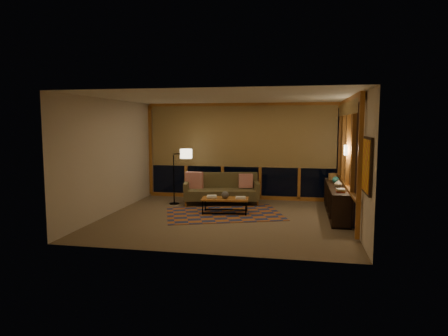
% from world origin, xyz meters
% --- Properties ---
extents(floor, '(5.50, 5.00, 0.01)m').
position_xyz_m(floor, '(0.00, 0.00, 0.00)').
color(floor, '#746348').
rests_on(floor, ground).
extents(ceiling, '(5.50, 5.00, 0.01)m').
position_xyz_m(ceiling, '(0.00, 0.00, 2.70)').
color(ceiling, beige).
rests_on(ceiling, walls).
extents(walls, '(5.51, 5.01, 2.70)m').
position_xyz_m(walls, '(0.00, 0.00, 1.35)').
color(walls, beige).
rests_on(walls, floor).
extents(window_wall_back, '(5.30, 0.16, 2.60)m').
position_xyz_m(window_wall_back, '(0.00, 2.43, 1.35)').
color(window_wall_back, '#AC692D').
rests_on(window_wall_back, walls).
extents(window_wall_right, '(0.16, 3.70, 2.60)m').
position_xyz_m(window_wall_right, '(2.68, 0.60, 1.35)').
color(window_wall_right, '#AC692D').
rests_on(window_wall_right, walls).
extents(wall_art, '(0.06, 0.74, 0.94)m').
position_xyz_m(wall_art, '(2.71, -1.85, 1.45)').
color(wall_art, red).
rests_on(wall_art, walls).
extents(wall_sconce, '(0.12, 0.18, 0.22)m').
position_xyz_m(wall_sconce, '(2.62, 0.45, 1.55)').
color(wall_sconce, beige).
rests_on(wall_sconce, walls).
extents(sofa, '(2.08, 1.17, 0.80)m').
position_xyz_m(sofa, '(-0.40, 1.57, 0.40)').
color(sofa, brown).
rests_on(sofa, floor).
extents(pillow_left, '(0.47, 0.17, 0.47)m').
position_xyz_m(pillow_left, '(-1.15, 1.58, 0.64)').
color(pillow_left, '#B10501').
rests_on(pillow_left, sofa).
extents(pillow_right, '(0.39, 0.22, 0.37)m').
position_xyz_m(pillow_right, '(0.21, 1.81, 0.59)').
color(pillow_right, '#B10501').
rests_on(pillow_right, sofa).
extents(area_rug, '(3.11, 2.56, 0.01)m').
position_xyz_m(area_rug, '(-0.11, 0.43, 0.01)').
color(area_rug, '#A55720').
rests_on(area_rug, floor).
extents(coffee_table, '(1.15, 0.60, 0.37)m').
position_xyz_m(coffee_table, '(-0.10, 0.49, 0.18)').
color(coffee_table, '#AC692D').
rests_on(coffee_table, floor).
extents(book_stack_a, '(0.30, 0.26, 0.08)m').
position_xyz_m(book_stack_a, '(-0.41, 0.42, 0.41)').
color(book_stack_a, white).
rests_on(book_stack_a, coffee_table).
extents(book_stack_b, '(0.27, 0.23, 0.05)m').
position_xyz_m(book_stack_b, '(0.27, 0.51, 0.39)').
color(book_stack_b, white).
rests_on(book_stack_b, coffee_table).
extents(ceramic_pot, '(0.20, 0.20, 0.18)m').
position_xyz_m(ceramic_pot, '(-0.09, 0.46, 0.46)').
color(ceramic_pot, black).
rests_on(ceramic_pot, coffee_table).
extents(floor_lamp, '(0.58, 0.52, 1.47)m').
position_xyz_m(floor_lamp, '(-1.65, 1.36, 0.73)').
color(floor_lamp, black).
rests_on(floor_lamp, floor).
extents(bookshelf, '(0.40, 2.77, 0.69)m').
position_xyz_m(bookshelf, '(2.49, 0.89, 0.35)').
color(bookshelf, black).
rests_on(bookshelf, floor).
extents(basket, '(0.25, 0.25, 0.17)m').
position_xyz_m(basket, '(2.47, 1.83, 0.77)').
color(basket, '#A67431').
rests_on(basket, bookshelf).
extents(teal_bowl, '(0.21, 0.21, 0.17)m').
position_xyz_m(teal_bowl, '(2.49, 1.20, 0.78)').
color(teal_bowl, '#236D6B').
rests_on(teal_bowl, bookshelf).
extents(vase, '(0.23, 0.23, 0.19)m').
position_xyz_m(vase, '(2.49, 0.54, 0.79)').
color(vase, tan).
rests_on(vase, bookshelf).
extents(shelf_book_stack, '(0.25, 0.30, 0.08)m').
position_xyz_m(shelf_book_stack, '(2.49, -0.03, 0.73)').
color(shelf_book_stack, white).
rests_on(shelf_book_stack, bookshelf).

